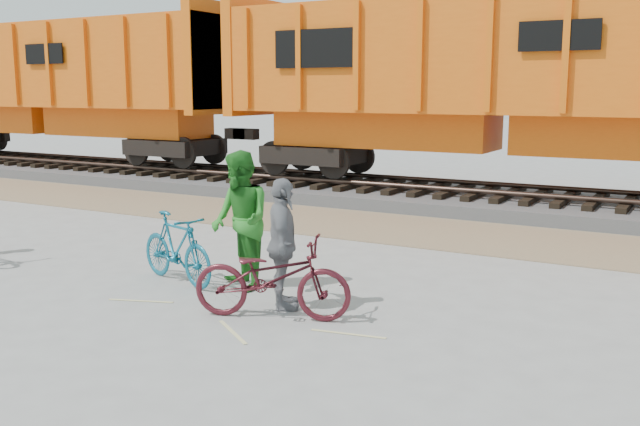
# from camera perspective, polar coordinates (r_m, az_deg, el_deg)

# --- Properties ---
(ground) EXTENTS (120.00, 120.00, 0.00)m
(ground) POSITION_cam_1_polar(r_m,az_deg,el_deg) (9.81, -6.62, -6.67)
(ground) COLOR #9E9E99
(ground) RESTS_ON ground
(gravel_strip) EXTENTS (120.00, 3.00, 0.02)m
(gravel_strip) POSITION_cam_1_polar(r_m,az_deg,el_deg) (14.48, 6.26, -1.23)
(gravel_strip) COLOR tan
(gravel_strip) RESTS_ON ground
(ballast_bed) EXTENTS (120.00, 4.00, 0.30)m
(ballast_bed) POSITION_cam_1_polar(r_m,az_deg,el_deg) (17.69, 10.75, 1.13)
(ballast_bed) COLOR slate
(ballast_bed) RESTS_ON ground
(track) EXTENTS (120.00, 2.60, 0.24)m
(track) POSITION_cam_1_polar(r_m,az_deg,el_deg) (17.64, 10.79, 2.16)
(track) COLOR black
(track) RESTS_ON ballast_bed
(hopper_car_left) EXTENTS (14.00, 3.13, 4.65)m
(hopper_car_left) POSITION_cam_1_polar(r_m,az_deg,el_deg) (25.53, -20.37, 9.75)
(hopper_car_left) COLOR black
(hopper_car_left) RESTS_ON track
(hopper_car_center) EXTENTS (14.00, 3.13, 4.65)m
(hopper_car_center) POSITION_cam_1_polar(r_m,az_deg,el_deg) (17.16, 14.79, 10.29)
(hopper_car_center) COLOR black
(hopper_car_center) RESTS_ON track
(bicycle_teal) EXTENTS (1.78, 0.95, 1.03)m
(bicycle_teal) POSITION_cam_1_polar(r_m,az_deg,el_deg) (10.53, -11.40, -2.76)
(bicycle_teal) COLOR #125E77
(bicycle_teal) RESTS_ON ground
(bicycle_maroon) EXTENTS (2.07, 1.28, 1.03)m
(bicycle_maroon) POSITION_cam_1_polar(r_m,az_deg,el_deg) (8.74, -3.86, -5.18)
(bicycle_maroon) COLOR #4C161E
(bicycle_maroon) RESTS_ON ground
(person_man) EXTENTS (1.20, 1.14, 1.95)m
(person_man) POSITION_cam_1_polar(r_m,az_deg,el_deg) (9.98, -6.39, -0.61)
(person_man) COLOR #267C24
(person_man) RESTS_ON ground
(person_woman) EXTENTS (0.88, 1.05, 1.69)m
(person_woman) POSITION_cam_1_polar(r_m,az_deg,el_deg) (9.04, -3.03, -2.51)
(person_woman) COLOR slate
(person_woman) RESTS_ON ground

